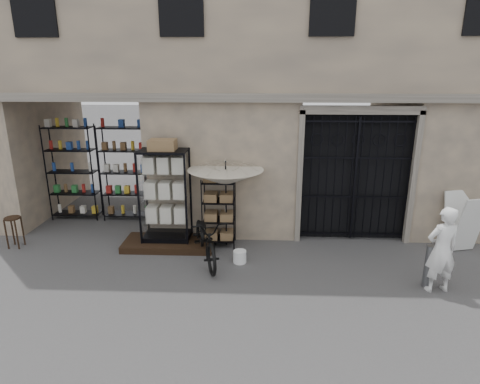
{
  "coord_description": "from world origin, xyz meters",
  "views": [
    {
      "loc": [
        -0.46,
        -6.65,
        3.8
      ],
      "look_at": [
        -0.8,
        1.4,
        1.35
      ],
      "focal_mm": 30.0,
      "sensor_mm": 36.0,
      "label": 1
    }
  ],
  "objects_px": {
    "market_umbrella": "(226,173)",
    "shopkeeper": "(435,290)",
    "steel_bollard": "(428,266)",
    "easel_sign": "(463,222)",
    "wire_rack": "(219,212)",
    "bicycle": "(206,260)",
    "display_cabinet": "(165,200)",
    "wooden_stool": "(14,231)",
    "white_bucket": "(240,257)"
  },
  "relations": [
    {
      "from": "market_umbrella",
      "to": "shopkeeper",
      "type": "distance_m",
      "value": 4.63
    },
    {
      "from": "steel_bollard",
      "to": "easel_sign",
      "type": "height_order",
      "value": "easel_sign"
    },
    {
      "from": "wire_rack",
      "to": "easel_sign",
      "type": "xyz_separation_m",
      "value": [
        5.32,
        -0.05,
        -0.13
      ]
    },
    {
      "from": "market_umbrella",
      "to": "bicycle",
      "type": "height_order",
      "value": "market_umbrella"
    },
    {
      "from": "display_cabinet",
      "to": "wooden_stool",
      "type": "distance_m",
      "value": 3.45
    },
    {
      "from": "easel_sign",
      "to": "display_cabinet",
      "type": "bearing_deg",
      "value": 165.71
    },
    {
      "from": "wire_rack",
      "to": "wooden_stool",
      "type": "xyz_separation_m",
      "value": [
        -4.54,
        -0.32,
        -0.41
      ]
    },
    {
      "from": "bicycle",
      "to": "steel_bollard",
      "type": "height_order",
      "value": "bicycle"
    },
    {
      "from": "wire_rack",
      "to": "bicycle",
      "type": "distance_m",
      "value": 1.14
    },
    {
      "from": "display_cabinet",
      "to": "shopkeeper",
      "type": "height_order",
      "value": "display_cabinet"
    },
    {
      "from": "wire_rack",
      "to": "wooden_stool",
      "type": "distance_m",
      "value": 4.57
    },
    {
      "from": "white_bucket",
      "to": "bicycle",
      "type": "distance_m",
      "value": 0.72
    },
    {
      "from": "shopkeeper",
      "to": "wooden_stool",
      "type": "bearing_deg",
      "value": -19.94
    },
    {
      "from": "easel_sign",
      "to": "wire_rack",
      "type": "bearing_deg",
      "value": 165.22
    },
    {
      "from": "wire_rack",
      "to": "white_bucket",
      "type": "height_order",
      "value": "wire_rack"
    },
    {
      "from": "shopkeeper",
      "to": "bicycle",
      "type": "bearing_deg",
      "value": -23.31
    },
    {
      "from": "shopkeeper",
      "to": "market_umbrella",
      "type": "bearing_deg",
      "value": -34.81
    },
    {
      "from": "steel_bollard",
      "to": "display_cabinet",
      "type": "bearing_deg",
      "value": 162.23
    },
    {
      "from": "market_umbrella",
      "to": "bicycle",
      "type": "distance_m",
      "value": 1.9
    },
    {
      "from": "market_umbrella",
      "to": "shopkeeper",
      "type": "relative_size",
      "value": 1.47
    },
    {
      "from": "white_bucket",
      "to": "shopkeeper",
      "type": "distance_m",
      "value": 3.7
    },
    {
      "from": "display_cabinet",
      "to": "wooden_stool",
      "type": "height_order",
      "value": "display_cabinet"
    },
    {
      "from": "white_bucket",
      "to": "bicycle",
      "type": "height_order",
      "value": "bicycle"
    },
    {
      "from": "display_cabinet",
      "to": "shopkeeper",
      "type": "bearing_deg",
      "value": -7.24
    },
    {
      "from": "display_cabinet",
      "to": "easel_sign",
      "type": "relative_size",
      "value": 1.75
    },
    {
      "from": "display_cabinet",
      "to": "wooden_stool",
      "type": "relative_size",
      "value": 3.12
    },
    {
      "from": "display_cabinet",
      "to": "white_bucket",
      "type": "height_order",
      "value": "display_cabinet"
    },
    {
      "from": "bicycle",
      "to": "wire_rack",
      "type": "bearing_deg",
      "value": 57.81
    },
    {
      "from": "shopkeeper",
      "to": "display_cabinet",
      "type": "bearing_deg",
      "value": -28.73
    },
    {
      "from": "white_bucket",
      "to": "steel_bollard",
      "type": "xyz_separation_m",
      "value": [
        3.45,
        -0.82,
        0.28
      ]
    },
    {
      "from": "display_cabinet",
      "to": "shopkeeper",
      "type": "xyz_separation_m",
      "value": [
        5.25,
        -1.77,
        -1.06
      ]
    },
    {
      "from": "display_cabinet",
      "to": "steel_bollard",
      "type": "xyz_separation_m",
      "value": [
        5.13,
        -1.64,
        -0.65
      ]
    },
    {
      "from": "white_bucket",
      "to": "steel_bollard",
      "type": "relative_size",
      "value": 0.33
    },
    {
      "from": "wire_rack",
      "to": "white_bucket",
      "type": "relative_size",
      "value": 5.93
    },
    {
      "from": "display_cabinet",
      "to": "steel_bollard",
      "type": "distance_m",
      "value": 5.43
    },
    {
      "from": "wire_rack",
      "to": "easel_sign",
      "type": "height_order",
      "value": "wire_rack"
    },
    {
      "from": "market_umbrella",
      "to": "easel_sign",
      "type": "height_order",
      "value": "market_umbrella"
    },
    {
      "from": "wire_rack",
      "to": "easel_sign",
      "type": "distance_m",
      "value": 5.32
    },
    {
      "from": "wire_rack",
      "to": "white_bucket",
      "type": "distance_m",
      "value": 1.2
    },
    {
      "from": "steel_bollard",
      "to": "shopkeeper",
      "type": "bearing_deg",
      "value": -46.63
    },
    {
      "from": "wire_rack",
      "to": "steel_bollard",
      "type": "xyz_separation_m",
      "value": [
        3.95,
        -1.69,
        -0.37
      ]
    },
    {
      "from": "display_cabinet",
      "to": "market_umbrella",
      "type": "xyz_separation_m",
      "value": [
        1.34,
        0.03,
        0.62
      ]
    },
    {
      "from": "market_umbrella",
      "to": "steel_bollard",
      "type": "xyz_separation_m",
      "value": [
        3.79,
        -1.67,
        -1.27
      ]
    },
    {
      "from": "market_umbrella",
      "to": "white_bucket",
      "type": "relative_size",
      "value": 8.72
    },
    {
      "from": "white_bucket",
      "to": "easel_sign",
      "type": "xyz_separation_m",
      "value": [
        4.82,
        0.83,
        0.52
      ]
    },
    {
      "from": "wire_rack",
      "to": "display_cabinet",
      "type": "bearing_deg",
      "value": -159.25
    },
    {
      "from": "wire_rack",
      "to": "shopkeeper",
      "type": "distance_m",
      "value": 4.53
    },
    {
      "from": "easel_sign",
      "to": "market_umbrella",
      "type": "bearing_deg",
      "value": 165.38
    },
    {
      "from": "white_bucket",
      "to": "steel_bollard",
      "type": "height_order",
      "value": "steel_bollard"
    },
    {
      "from": "display_cabinet",
      "to": "easel_sign",
      "type": "distance_m",
      "value": 6.51
    }
  ]
}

